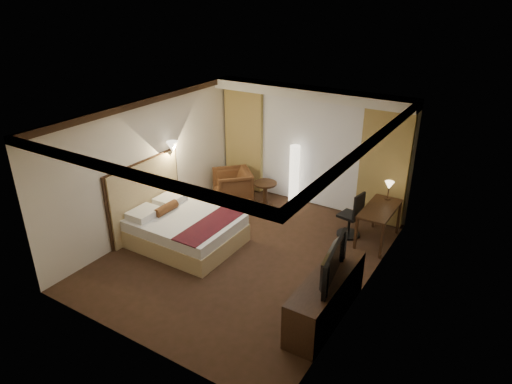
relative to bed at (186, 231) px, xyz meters
The scene contains 21 objects.
floor 1.26m from the bed, 12.08° to the left, with size 4.50×5.50×0.01m, color #312113.
ceiling 2.70m from the bed, 12.08° to the left, with size 4.50×5.50×0.01m, color white.
back_wall 3.41m from the bed, 68.25° to the left, with size 4.50×0.02×2.70m, color silver.
left_wall 1.51m from the bed, 166.26° to the left, with size 0.02×5.50×2.70m, color silver.
right_wall 3.62m from the bed, ahead, with size 0.02×5.50×2.70m, color silver.
crown_molding 2.65m from the bed, 12.08° to the left, with size 4.50×5.50×0.12m, color black, non-canonical shape.
soffit 3.79m from the bed, 66.48° to the left, with size 4.50×0.50×0.20m, color white.
curtain_sheer 3.31m from the bed, 67.71° to the left, with size 2.48×0.04×2.45m, color silver.
curtain_left_drape 3.06m from the bed, 99.90° to the left, with size 1.00×0.14×2.45m, color tan.
curtain_right_drape 4.19m from the bed, 44.67° to the left, with size 1.00×0.14×2.45m, color tan.
wall_sconce 1.78m from the bed, 139.04° to the left, with size 0.24×0.24×0.24m, color white, non-canonical shape.
bed is the anchor object (origin of this frame).
headboard 1.10m from the bed, behind, with size 0.12×1.85×1.50m, color tan, non-canonical shape.
armchair 2.11m from the bed, 98.88° to the left, with size 0.81×0.76×0.84m, color #552F19.
side_table 2.30m from the bed, 78.65° to the left, with size 0.53×0.53×0.58m, color black, non-canonical shape.
floor_lamp 2.88m from the bed, 70.34° to the left, with size 0.30×0.30×1.44m, color white, non-canonical shape.
desk 3.75m from the bed, 32.91° to the left, with size 0.55×1.20×0.75m, color black, non-canonical shape.
desk_lamp 4.06m from the bed, 38.32° to the left, with size 0.18×0.18×0.34m, color #FFD899, non-canonical shape.
office_chair 3.26m from the bed, 37.62° to the left, with size 0.47×0.47×0.97m, color black, non-canonical shape.
dresser 3.25m from the bed, 10.11° to the right, with size 0.50×1.90×0.74m, color black, non-canonical shape.
television 3.32m from the bed, 10.21° to the right, with size 1.18×0.68×0.15m, color black.
Camera 1 is at (4.04, -6.12, 4.66)m, focal length 32.00 mm.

